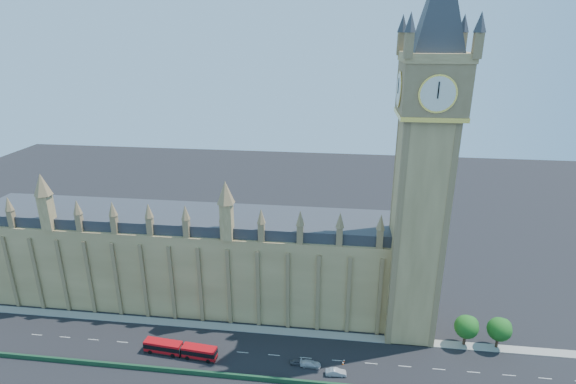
# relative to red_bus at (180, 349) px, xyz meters

# --- Properties ---
(ground) EXTENTS (400.00, 400.00, 0.00)m
(ground) POSITION_rel_red_bus_xyz_m (19.17, 2.82, -1.68)
(ground) COLOR black
(ground) RESTS_ON ground
(palace_westminster) EXTENTS (120.00, 20.00, 28.00)m
(palace_westminster) POSITION_rel_red_bus_xyz_m (-5.83, 24.82, 12.18)
(palace_westminster) COLOR olive
(palace_westminster) RESTS_ON ground
(elizabeth_tower) EXTENTS (20.59, 20.59, 105.00)m
(elizabeth_tower) POSITION_rel_red_bus_xyz_m (57.17, 16.81, 52.88)
(elizabeth_tower) COLOR olive
(elizabeth_tower) RESTS_ON ground
(bridge_parapet) EXTENTS (160.00, 0.60, 1.20)m
(bridge_parapet) POSITION_rel_red_bus_xyz_m (19.17, -6.18, -1.08)
(bridge_parapet) COLOR #1E4C2D
(bridge_parapet) RESTS_ON ground
(kerb_north) EXTENTS (160.00, 3.00, 0.16)m
(kerb_north) POSITION_rel_red_bus_xyz_m (19.17, 12.32, -1.60)
(kerb_north) COLOR gray
(kerb_north) RESTS_ON ground
(tree_east_near) EXTENTS (6.00, 6.00, 8.50)m
(tree_east_near) POSITION_rel_red_bus_xyz_m (71.39, 12.90, 3.96)
(tree_east_near) COLOR #382619
(tree_east_near) RESTS_ON ground
(tree_east_far) EXTENTS (6.00, 6.00, 8.50)m
(tree_east_far) POSITION_rel_red_bus_xyz_m (79.39, 12.90, 3.96)
(tree_east_far) COLOR #382619
(tree_east_far) RESTS_ON ground
(red_bus) EXTENTS (18.93, 4.46, 3.19)m
(red_bus) POSITION_rel_red_bus_xyz_m (0.00, 0.00, 0.00)
(red_bus) COLOR #B80C12
(red_bus) RESTS_ON ground
(car_grey) EXTENTS (3.75, 1.55, 1.27)m
(car_grey) POSITION_rel_red_bus_xyz_m (29.44, 0.29, -1.04)
(car_grey) COLOR #44454C
(car_grey) RESTS_ON ground
(car_silver) EXTENTS (4.97, 2.03, 1.60)m
(car_silver) POSITION_rel_red_bus_xyz_m (38.68, -2.19, -0.88)
(car_silver) COLOR #A3A6AB
(car_silver) RESTS_ON ground
(car_white) EXTENTS (5.05, 2.11, 1.46)m
(car_white) POSITION_rel_red_bus_xyz_m (32.53, -0.04, -0.95)
(car_white) COLOR silver
(car_white) RESTS_ON ground
(cone_a) EXTENTS (0.49, 0.49, 0.72)m
(cone_a) POSITION_rel_red_bus_xyz_m (40.56, 2.50, -1.32)
(cone_a) COLOR black
(cone_a) RESTS_ON ground
(cone_b) EXTENTS (0.48, 0.48, 0.68)m
(cone_b) POSITION_rel_red_bus_xyz_m (34.54, -0.01, -1.35)
(cone_b) COLOR black
(cone_b) RESTS_ON ground
(cone_c) EXTENTS (0.63, 0.63, 0.78)m
(cone_c) POSITION_rel_red_bus_xyz_m (40.31, 1.62, -1.29)
(cone_c) COLOR black
(cone_c) RESTS_ON ground
(cone_d) EXTENTS (0.49, 0.49, 0.68)m
(cone_d) POSITION_rel_red_bus_xyz_m (34.57, 0.54, -1.35)
(cone_d) COLOR black
(cone_d) RESTS_ON ground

